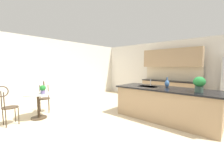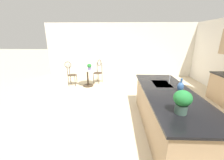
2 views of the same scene
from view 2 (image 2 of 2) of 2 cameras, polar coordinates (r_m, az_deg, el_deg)
ground_plane at (r=3.71m, az=6.23°, el=-16.21°), size 40.00×40.00×0.00m
wall_left_window at (r=7.37m, az=4.25°, el=12.02°), size 0.12×7.80×2.70m
kitchen_island at (r=3.39m, az=21.65°, el=-11.76°), size 2.80×1.06×0.92m
bistro_table at (r=5.97m, az=-9.98°, el=1.66°), size 0.80×0.80×0.74m
chair_near_window at (r=6.36m, az=-5.61°, el=4.01°), size 0.52×0.51×1.04m
chair_by_island at (r=6.20m, az=-16.60°, el=2.99°), size 0.38×0.48×1.04m
sink_faucet at (r=3.72m, az=22.53°, el=0.18°), size 0.02×0.02×0.22m
potted_plant_on_table at (r=5.76m, az=-9.30°, el=5.57°), size 0.17×0.17×0.25m
potted_plant_counter_far at (r=2.35m, az=26.94°, el=-7.53°), size 0.26×0.26×0.37m
vase_on_counter at (r=3.30m, az=26.34°, el=-2.42°), size 0.13×0.13×0.29m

